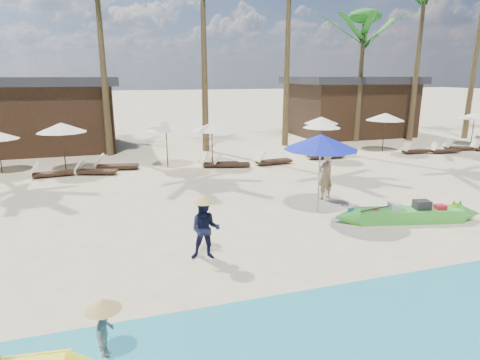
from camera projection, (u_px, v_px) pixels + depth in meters
name	position (u px, v px, depth m)	size (l,w,h in m)	color
ground	(243.00, 247.00, 10.57)	(240.00, 240.00, 0.00)	beige
green_canoe	(408.00, 214.00, 12.37)	(5.17, 1.49, 0.67)	green
tourist	(326.00, 175.00, 14.51)	(0.64, 0.42, 1.76)	tan
vendor_green	(205.00, 230.00, 9.73)	(0.73, 0.57, 1.51)	#131835
vendor_yellow	(105.00, 331.00, 6.11)	(0.56, 0.32, 0.86)	gray
blue_umbrella	(321.00, 142.00, 12.76)	(2.40, 2.40, 2.58)	#99999E
resort_parasol_4	(61.00, 128.00, 18.43)	(2.22, 2.22, 2.29)	#372116
lounger_4_left	(50.00, 172.00, 17.83)	(1.82, 0.70, 0.60)	#372116
lounger_4_right	(94.00, 170.00, 18.25)	(1.92, 1.12, 0.62)	#372116
resort_parasol_5	(166.00, 126.00, 19.33)	(2.20, 2.20, 2.27)	#372116
lounger_5_left	(114.00, 165.00, 19.18)	(2.08, 0.95, 0.68)	#372116
resort_parasol_6	(212.00, 127.00, 19.99)	(2.05, 2.05, 2.12)	#372116
lounger_6_left	(230.00, 163.00, 19.70)	(1.84, 0.95, 0.60)	#372116
lounger_6_right	(218.00, 163.00, 19.76)	(1.92, 0.82, 0.63)	#372116
resort_parasol_7	(322.00, 124.00, 21.32)	(2.02, 2.02, 2.08)	#372116
lounger_7_left	(271.00, 160.00, 20.29)	(1.98, 0.79, 0.66)	#372116
lounger_7_right	(323.00, 155.00, 21.69)	(1.96, 0.68, 0.66)	#372116
resort_parasol_8	(321.00, 120.00, 23.35)	(2.00, 2.00, 2.06)	#372116
lounger_8_left	(324.00, 153.00, 22.07)	(2.05, 1.03, 0.67)	#372116
resort_parasol_9	(385.00, 117.00, 23.36)	(2.21, 2.21, 2.28)	#372116
lounger_9_left	(415.00, 150.00, 23.17)	(1.74, 0.58, 0.58)	#372116
lounger_9_right	(443.00, 150.00, 23.28)	(1.82, 0.80, 0.60)	#372116
resort_parasol_10	(475.00, 116.00, 25.54)	(2.05, 2.05, 2.11)	#372116
lounger_10_left	(458.00, 147.00, 24.17)	(1.89, 0.97, 0.61)	#372116
palm_6	(364.00, 33.00, 25.90)	(2.08, 2.08, 8.51)	brown
palm_7	(424.00, 1.00, 25.71)	(2.08, 2.08, 11.08)	brown
pavilion_west	(26.00, 114.00, 23.86)	(10.80, 6.60, 4.30)	#372116
pavilion_east	(349.00, 105.00, 30.21)	(8.80, 6.60, 4.30)	#372116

